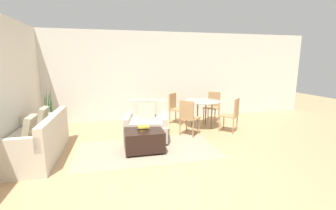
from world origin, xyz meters
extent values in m
plane|color=tan|center=(0.00, 0.00, 0.00)|extent=(20.00, 20.00, 0.00)
cube|color=silver|center=(0.00, 3.56, 1.38)|extent=(12.00, 0.06, 2.75)
cube|color=silver|center=(-2.80, 1.50, 1.38)|extent=(0.06, 12.00, 2.75)
cube|color=gray|center=(-0.07, 0.88, 0.00)|extent=(2.90, 1.53, 0.00)
cube|color=brown|center=(-0.07, 0.29, 0.00)|extent=(2.85, 0.05, 0.00)
cube|color=brown|center=(-0.07, 0.46, 0.00)|extent=(2.85, 0.05, 0.00)
cube|color=brown|center=(-0.07, 0.63, 0.00)|extent=(2.85, 0.05, 0.00)
cube|color=brown|center=(-0.07, 0.80, 0.00)|extent=(2.85, 0.05, 0.00)
cube|color=brown|center=(-0.07, 0.97, 0.00)|extent=(2.85, 0.05, 0.00)
cube|color=brown|center=(-0.07, 1.14, 0.00)|extent=(2.85, 0.05, 0.00)
cube|color=brown|center=(-0.07, 1.31, 0.00)|extent=(2.85, 0.05, 0.00)
cube|color=brown|center=(-0.07, 1.48, 0.00)|extent=(2.85, 0.05, 0.00)
cube|color=beige|center=(-2.26, 1.01, 0.21)|extent=(0.93, 1.87, 0.42)
cube|color=beige|center=(-1.86, 1.01, 0.62)|extent=(0.14, 1.87, 0.40)
cube|color=beige|center=(-2.26, 1.88, 0.55)|extent=(0.86, 0.12, 0.26)
cube|color=beige|center=(-2.26, 0.13, 0.55)|extent=(0.86, 0.12, 0.26)
cube|color=tan|center=(-2.17, 1.43, 0.70)|extent=(0.19, 0.40, 0.41)
cube|color=tan|center=(-2.17, 0.68, 0.70)|extent=(0.19, 0.40, 0.41)
cube|color=beige|center=(0.01, 1.52, 0.23)|extent=(1.13, 1.11, 0.34)
cube|color=beige|center=(0.00, 1.48, 0.45)|extent=(0.87, 0.94, 0.10)
cube|color=beige|center=(0.08, 1.92, 0.65)|extent=(0.98, 0.30, 0.49)
cube|color=beige|center=(-0.41, 1.60, 0.50)|extent=(0.28, 0.87, 0.20)
cube|color=beige|center=(0.42, 1.44, 0.50)|extent=(0.28, 0.87, 0.20)
cylinder|color=brown|center=(-0.47, 1.21, 0.03)|extent=(0.05, 0.05, 0.06)
cylinder|color=brown|center=(0.33, 1.06, 0.03)|extent=(0.05, 0.05, 0.06)
cylinder|color=brown|center=(-0.32, 1.98, 0.03)|extent=(0.05, 0.05, 0.06)
cylinder|color=brown|center=(0.48, 1.83, 0.03)|extent=(0.05, 0.05, 0.06)
cube|color=tan|center=(0.03, 1.63, 0.68)|extent=(0.42, 0.28, 0.40)
cube|color=black|center=(-0.14, 0.84, 0.24)|extent=(0.79, 0.63, 0.41)
cylinder|color=black|center=(-0.49, 0.58, 0.02)|extent=(0.04, 0.04, 0.04)
cylinder|color=black|center=(0.20, 0.58, 0.02)|extent=(0.04, 0.04, 0.04)
cylinder|color=black|center=(-0.49, 1.11, 0.02)|extent=(0.04, 0.04, 0.04)
cylinder|color=black|center=(0.20, 1.11, 0.02)|extent=(0.04, 0.04, 0.04)
cube|color=gold|center=(-0.16, 0.83, 0.46)|extent=(0.18, 0.17, 0.03)
cube|color=black|center=(-0.16, 0.82, 0.50)|extent=(0.23, 0.17, 0.03)
cube|color=gold|center=(-0.15, 0.82, 0.53)|extent=(0.23, 0.18, 0.03)
cube|color=#333338|center=(-0.14, 1.01, 0.45)|extent=(0.12, 0.17, 0.01)
cube|color=#333338|center=(-0.25, 0.98, 0.45)|extent=(0.11, 0.16, 0.01)
cylinder|color=maroon|center=(-2.32, 2.47, 0.15)|extent=(0.42, 0.42, 0.31)
cylinder|color=black|center=(-2.32, 2.47, 0.30)|extent=(0.38, 0.38, 0.02)
cone|color=#286033|center=(-2.27, 2.47, 0.73)|extent=(0.05, 0.10, 0.85)
cone|color=#286033|center=(-2.26, 2.53, 0.78)|extent=(0.07, 0.07, 0.94)
cone|color=#286033|center=(-2.35, 2.58, 0.73)|extent=(0.15, 0.06, 0.84)
cone|color=#286033|center=(-2.37, 2.49, 0.78)|extent=(0.11, 0.17, 0.95)
cone|color=#286033|center=(-2.39, 2.45, 0.73)|extent=(0.07, 0.12, 0.85)
cone|color=#286033|center=(-2.33, 2.38, 0.70)|extent=(0.08, 0.05, 0.79)
cone|color=#286033|center=(-2.26, 2.40, 0.64)|extent=(0.10, 0.09, 0.68)
cylinder|color=#8C9E99|center=(1.66, 2.18, 0.75)|extent=(1.06, 1.06, 0.01)
cylinder|color=#59595B|center=(1.46, 1.98, 0.37)|extent=(0.04, 0.04, 0.75)
cylinder|color=#59595B|center=(1.87, 1.98, 0.37)|extent=(0.04, 0.04, 0.75)
cylinder|color=#59595B|center=(1.46, 2.39, 0.37)|extent=(0.04, 0.04, 0.75)
cylinder|color=#59595B|center=(1.87, 2.39, 0.37)|extent=(0.04, 0.04, 0.75)
cube|color=tan|center=(1.12, 1.65, 0.43)|extent=(0.59, 0.59, 0.03)
cube|color=tan|center=(0.99, 1.51, 0.68)|extent=(0.29, 0.29, 0.45)
cylinder|color=tan|center=(1.38, 1.65, 0.21)|extent=(0.03, 0.03, 0.42)
cylinder|color=tan|center=(1.12, 1.90, 0.21)|extent=(0.03, 0.03, 0.42)
cylinder|color=tan|center=(1.12, 1.39, 0.21)|extent=(0.03, 0.03, 0.42)
cylinder|color=tan|center=(0.87, 1.65, 0.21)|extent=(0.03, 0.03, 0.42)
cube|color=tan|center=(2.20, 1.65, 0.43)|extent=(0.59, 0.59, 0.03)
cube|color=tan|center=(2.34, 1.51, 0.68)|extent=(0.29, 0.29, 0.45)
cylinder|color=tan|center=(2.20, 1.90, 0.21)|extent=(0.03, 0.03, 0.42)
cylinder|color=tan|center=(1.95, 1.65, 0.21)|extent=(0.03, 0.03, 0.42)
cylinder|color=tan|center=(2.46, 1.65, 0.21)|extent=(0.03, 0.03, 0.42)
cylinder|color=tan|center=(2.20, 1.39, 0.21)|extent=(0.03, 0.03, 0.42)
cube|color=tan|center=(1.12, 2.72, 0.43)|extent=(0.59, 0.59, 0.03)
cube|color=tan|center=(0.99, 2.86, 0.68)|extent=(0.29, 0.29, 0.45)
cylinder|color=tan|center=(1.12, 2.47, 0.21)|extent=(0.03, 0.03, 0.42)
cylinder|color=tan|center=(1.38, 2.72, 0.21)|extent=(0.03, 0.03, 0.42)
cylinder|color=tan|center=(0.87, 2.72, 0.21)|extent=(0.03, 0.03, 0.42)
cylinder|color=tan|center=(1.12, 2.98, 0.21)|extent=(0.03, 0.03, 0.42)
cube|color=tan|center=(2.20, 2.72, 0.43)|extent=(0.59, 0.59, 0.03)
cube|color=tan|center=(2.34, 2.86, 0.68)|extent=(0.29, 0.29, 0.45)
cylinder|color=tan|center=(1.95, 2.72, 0.21)|extent=(0.03, 0.03, 0.42)
cylinder|color=tan|center=(2.20, 2.47, 0.21)|extent=(0.03, 0.03, 0.42)
cylinder|color=tan|center=(2.20, 2.98, 0.21)|extent=(0.03, 0.03, 0.42)
cylinder|color=tan|center=(2.46, 2.72, 0.21)|extent=(0.03, 0.03, 0.42)
camera|label=1|loc=(-0.68, -3.57, 1.83)|focal=24.00mm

